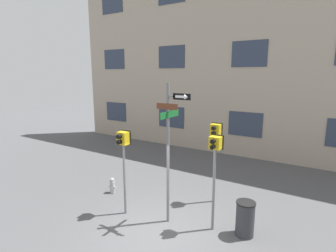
{
  "coord_description": "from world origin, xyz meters",
  "views": [
    {
      "loc": [
        3.91,
        -5.79,
        4.58
      ],
      "look_at": [
        -0.12,
        0.68,
        3.09
      ],
      "focal_mm": 28.0,
      "sensor_mm": 36.0,
      "label": 1
    }
  ],
  "objects_px": {
    "pedestrian_signal_left": "(123,149)",
    "trash_bin": "(245,219)",
    "pedestrian_signal_across": "(215,141)",
    "fire_hydrant": "(112,186)",
    "pedestrian_signal_right": "(215,158)",
    "street_sign_pole": "(170,143)"
  },
  "relations": [
    {
      "from": "fire_hydrant",
      "to": "pedestrian_signal_across",
      "type": "bearing_deg",
      "value": 21.24
    },
    {
      "from": "street_sign_pole",
      "to": "pedestrian_signal_left",
      "type": "height_order",
      "value": "street_sign_pole"
    },
    {
      "from": "fire_hydrant",
      "to": "pedestrian_signal_left",
      "type": "bearing_deg",
      "value": -32.03
    },
    {
      "from": "pedestrian_signal_right",
      "to": "trash_bin",
      "type": "distance_m",
      "value": 1.97
    },
    {
      "from": "fire_hydrant",
      "to": "trash_bin",
      "type": "height_order",
      "value": "trash_bin"
    },
    {
      "from": "street_sign_pole",
      "to": "pedestrian_signal_across",
      "type": "relative_size",
      "value": 1.49
    },
    {
      "from": "trash_bin",
      "to": "fire_hydrant",
      "type": "bearing_deg",
      "value": 179.63
    },
    {
      "from": "trash_bin",
      "to": "pedestrian_signal_across",
      "type": "bearing_deg",
      "value": 137.06
    },
    {
      "from": "pedestrian_signal_left",
      "to": "pedestrian_signal_right",
      "type": "xyz_separation_m",
      "value": [
        2.85,
        0.67,
        0.02
      ]
    },
    {
      "from": "pedestrian_signal_left",
      "to": "fire_hydrant",
      "type": "height_order",
      "value": "pedestrian_signal_left"
    },
    {
      "from": "pedestrian_signal_left",
      "to": "pedestrian_signal_right",
      "type": "distance_m",
      "value": 2.92
    },
    {
      "from": "pedestrian_signal_right",
      "to": "fire_hydrant",
      "type": "height_order",
      "value": "pedestrian_signal_right"
    },
    {
      "from": "pedestrian_signal_left",
      "to": "pedestrian_signal_across",
      "type": "relative_size",
      "value": 0.97
    },
    {
      "from": "pedestrian_signal_left",
      "to": "pedestrian_signal_across",
      "type": "bearing_deg",
      "value": 46.98
    },
    {
      "from": "pedestrian_signal_left",
      "to": "pedestrian_signal_across",
      "type": "height_order",
      "value": "pedestrian_signal_across"
    },
    {
      "from": "pedestrian_signal_across",
      "to": "trash_bin",
      "type": "height_order",
      "value": "pedestrian_signal_across"
    },
    {
      "from": "street_sign_pole",
      "to": "fire_hydrant",
      "type": "xyz_separation_m",
      "value": [
        -3.0,
        0.58,
        -2.27
      ]
    },
    {
      "from": "pedestrian_signal_left",
      "to": "trash_bin",
      "type": "height_order",
      "value": "pedestrian_signal_left"
    },
    {
      "from": "pedestrian_signal_across",
      "to": "fire_hydrant",
      "type": "bearing_deg",
      "value": -158.76
    },
    {
      "from": "street_sign_pole",
      "to": "fire_hydrant",
      "type": "bearing_deg",
      "value": 169.09
    },
    {
      "from": "pedestrian_signal_right",
      "to": "fire_hydrant",
      "type": "xyz_separation_m",
      "value": [
        -4.32,
        0.25,
        -1.96
      ]
    },
    {
      "from": "pedestrian_signal_left",
      "to": "trash_bin",
      "type": "xyz_separation_m",
      "value": [
        3.75,
        0.89,
        -1.72
      ]
    }
  ]
}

